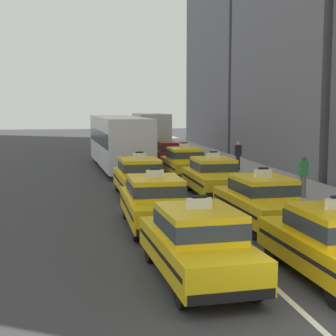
{
  "coord_description": "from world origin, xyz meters",
  "views": [
    {
      "loc": [
        -4.18,
        -7.37,
        3.92
      ],
      "look_at": [
        -0.39,
        13.89,
        1.3
      ],
      "focal_mm": 55.32,
      "sensor_mm": 36.0,
      "label": 1
    }
  ],
  "objects_px": {
    "taxi_right_third": "(213,176)",
    "sedan_right_fifth": "(170,153)",
    "taxi_left_third": "(139,176)",
    "taxi_left_fifth": "(112,145)",
    "pedestrian_far_corner": "(303,176)",
    "taxi_left_nearest": "(198,242)",
    "taxi_right_second": "(261,200)",
    "pedestrian_trailing": "(238,156)",
    "taxi_right_nearest": "(334,243)",
    "taxi_right_fourth": "(184,162)",
    "taxi_left_second": "(155,201)",
    "box_truck_right_sixth": "(150,132)",
    "bus_left_fourth": "(119,140)"
  },
  "relations": [
    {
      "from": "taxi_right_third",
      "to": "sedan_right_fifth",
      "type": "relative_size",
      "value": 1.05
    },
    {
      "from": "taxi_left_third",
      "to": "taxi_left_fifth",
      "type": "xyz_separation_m",
      "value": [
        0.08,
        18.3,
        0.0
      ]
    },
    {
      "from": "taxi_right_third",
      "to": "pedestrian_far_corner",
      "type": "bearing_deg",
      "value": -27.98
    },
    {
      "from": "taxi_left_third",
      "to": "taxi_left_nearest",
      "type": "bearing_deg",
      "value": -90.11
    },
    {
      "from": "taxi_right_second",
      "to": "pedestrian_trailing",
      "type": "xyz_separation_m",
      "value": [
        3.47,
        13.26,
        0.12
      ]
    },
    {
      "from": "sedan_right_fifth",
      "to": "taxi_right_nearest",
      "type": "bearing_deg",
      "value": -90.89
    },
    {
      "from": "taxi_right_second",
      "to": "taxi_right_fourth",
      "type": "relative_size",
      "value": 1.01
    },
    {
      "from": "taxi_left_third",
      "to": "pedestrian_trailing",
      "type": "distance_m",
      "value": 9.61
    },
    {
      "from": "taxi_left_fifth",
      "to": "taxi_right_fourth",
      "type": "bearing_deg",
      "value": -77.36
    },
    {
      "from": "taxi_left_second",
      "to": "taxi_right_second",
      "type": "distance_m",
      "value": 3.44
    },
    {
      "from": "taxi_right_nearest",
      "to": "sedan_right_fifth",
      "type": "bearing_deg",
      "value": 89.11
    },
    {
      "from": "taxi_left_nearest",
      "to": "pedestrian_trailing",
      "type": "distance_m",
      "value": 19.1
    },
    {
      "from": "taxi_left_third",
      "to": "taxi_right_third",
      "type": "height_order",
      "value": "same"
    },
    {
      "from": "pedestrian_far_corner",
      "to": "taxi_left_second",
      "type": "bearing_deg",
      "value": -151.35
    },
    {
      "from": "taxi_right_second",
      "to": "sedan_right_fifth",
      "type": "xyz_separation_m",
      "value": [
        0.12,
        17.17,
        -0.03
      ]
    },
    {
      "from": "taxi_right_fourth",
      "to": "box_truck_right_sixth",
      "type": "distance_m",
      "value": 13.76
    },
    {
      "from": "taxi_right_third",
      "to": "taxi_right_fourth",
      "type": "relative_size",
      "value": 1.0
    },
    {
      "from": "bus_left_fourth",
      "to": "pedestrian_trailing",
      "type": "height_order",
      "value": "bus_left_fourth"
    },
    {
      "from": "taxi_right_nearest",
      "to": "taxi_right_fourth",
      "type": "xyz_separation_m",
      "value": [
        0.08,
        16.64,
        0.0
      ]
    },
    {
      "from": "taxi_right_second",
      "to": "pedestrian_trailing",
      "type": "distance_m",
      "value": 13.71
    },
    {
      "from": "sedan_right_fifth",
      "to": "box_truck_right_sixth",
      "type": "relative_size",
      "value": 0.62
    },
    {
      "from": "taxi_right_second",
      "to": "taxi_right_third",
      "type": "relative_size",
      "value": 1.01
    },
    {
      "from": "taxi_left_third",
      "to": "taxi_right_second",
      "type": "distance_m",
      "value": 7.09
    },
    {
      "from": "taxi_right_second",
      "to": "sedan_right_fifth",
      "type": "bearing_deg",
      "value": 89.59
    },
    {
      "from": "taxi_left_second",
      "to": "taxi_right_fourth",
      "type": "height_order",
      "value": "same"
    },
    {
      "from": "taxi_left_fifth",
      "to": "taxi_right_nearest",
      "type": "xyz_separation_m",
      "value": [
        2.88,
        -29.84,
        0.0
      ]
    },
    {
      "from": "taxi_left_fifth",
      "to": "pedestrian_trailing",
      "type": "height_order",
      "value": "taxi_left_fifth"
    },
    {
      "from": "taxi_right_fourth",
      "to": "pedestrian_far_corner",
      "type": "bearing_deg",
      "value": -64.31
    },
    {
      "from": "taxi_right_third",
      "to": "pedestrian_far_corner",
      "type": "height_order",
      "value": "taxi_right_third"
    },
    {
      "from": "pedestrian_far_corner",
      "to": "taxi_left_fifth",
      "type": "bearing_deg",
      "value": 107.51
    },
    {
      "from": "taxi_left_fifth",
      "to": "taxi_right_third",
      "type": "relative_size",
      "value": 1.02
    },
    {
      "from": "sedan_right_fifth",
      "to": "pedestrian_far_corner",
      "type": "height_order",
      "value": "pedestrian_far_corner"
    },
    {
      "from": "taxi_left_third",
      "to": "taxi_left_fifth",
      "type": "distance_m",
      "value": 18.3
    },
    {
      "from": "bus_left_fourth",
      "to": "pedestrian_trailing",
      "type": "relative_size",
      "value": 6.78
    },
    {
      "from": "taxi_left_nearest",
      "to": "taxi_right_second",
      "type": "xyz_separation_m",
      "value": [
        3.21,
        4.63,
        0.0
      ]
    },
    {
      "from": "taxi_left_second",
      "to": "taxi_right_second",
      "type": "height_order",
      "value": "same"
    },
    {
      "from": "taxi_left_third",
      "to": "pedestrian_far_corner",
      "type": "height_order",
      "value": "taxi_left_third"
    },
    {
      "from": "taxi_right_third",
      "to": "taxi_right_fourth",
      "type": "xyz_separation_m",
      "value": [
        -0.12,
        5.47,
        0.0
      ]
    },
    {
      "from": "sedan_right_fifth",
      "to": "pedestrian_far_corner",
      "type": "relative_size",
      "value": 2.54
    },
    {
      "from": "box_truck_right_sixth",
      "to": "pedestrian_trailing",
      "type": "bearing_deg",
      "value": -73.46
    },
    {
      "from": "taxi_left_nearest",
      "to": "taxi_left_second",
      "type": "bearing_deg",
      "value": 92.24
    },
    {
      "from": "pedestrian_trailing",
      "to": "taxi_left_second",
      "type": "bearing_deg",
      "value": -118.26
    },
    {
      "from": "taxi_left_third",
      "to": "sedan_right_fifth",
      "type": "height_order",
      "value": "taxi_left_third"
    },
    {
      "from": "taxi_left_third",
      "to": "taxi_right_fourth",
      "type": "height_order",
      "value": "same"
    },
    {
      "from": "bus_left_fourth",
      "to": "pedestrian_trailing",
      "type": "bearing_deg",
      "value": -23.41
    },
    {
      "from": "taxi_left_second",
      "to": "taxi_left_third",
      "type": "xyz_separation_m",
      "value": [
        0.22,
        5.86,
        0.0
      ]
    },
    {
      "from": "taxi_right_nearest",
      "to": "taxi_right_second",
      "type": "distance_m",
      "value": 5.21
    },
    {
      "from": "taxi_left_fifth",
      "to": "pedestrian_trailing",
      "type": "bearing_deg",
      "value": -59.96
    },
    {
      "from": "taxi_right_nearest",
      "to": "taxi_right_third",
      "type": "bearing_deg",
      "value": 88.98
    },
    {
      "from": "taxi_left_fifth",
      "to": "taxi_right_third",
      "type": "xyz_separation_m",
      "value": [
        3.08,
        -18.67,
        0.0
      ]
    }
  ]
}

